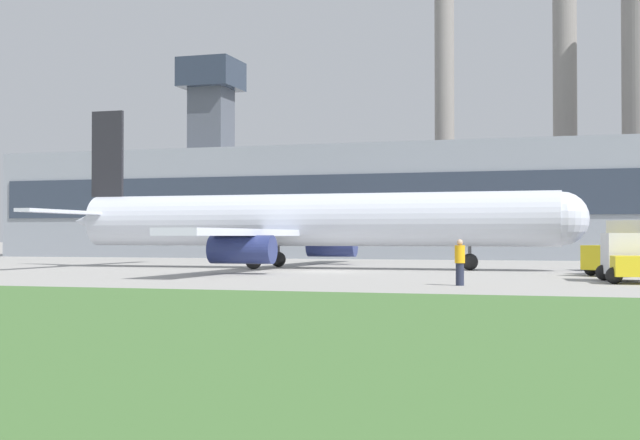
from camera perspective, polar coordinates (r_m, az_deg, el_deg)
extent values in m
plane|color=#999691|center=(49.09, 0.34, -3.33)|extent=(400.00, 400.00, 0.00)
cube|color=#8C939E|center=(81.99, 7.09, 1.07)|extent=(80.97, 14.59, 9.96)
cube|color=#2D3847|center=(74.79, 6.12, 1.66)|extent=(79.35, 0.16, 3.58)
cube|color=#4C515B|center=(88.54, -6.98, 3.04)|extent=(3.57, 3.57, 16.51)
cube|color=#283342|center=(89.75, -6.97, 9.22)|extent=(5.35, 5.35, 2.85)
cylinder|color=gray|center=(106.55, 7.97, 7.78)|extent=(2.29, 2.29, 36.60)
cylinder|color=gray|center=(108.25, 15.41, 7.55)|extent=(2.74, 2.74, 36.14)
cylinder|color=gray|center=(104.26, 19.69, 6.04)|extent=(3.45, 3.45, 29.42)
cylinder|color=silver|center=(53.70, -0.53, 0.01)|extent=(29.17, 3.15, 3.15)
sphere|color=silver|center=(51.25, 15.22, 0.10)|extent=(2.99, 2.99, 2.99)
cone|color=silver|center=(59.72, -14.01, -0.07)|extent=(3.46, 2.99, 2.99)
cube|color=#232328|center=(59.62, -13.44, 4.13)|extent=(2.20, 0.24, 5.58)
cube|color=silver|center=(55.57, -15.86, 0.50)|extent=(1.02, 9.03, 0.20)
cube|color=silver|center=(63.35, -11.43, 0.30)|extent=(1.02, 9.03, 0.20)
cube|color=silver|center=(46.51, -5.27, -0.79)|extent=(2.27, 15.06, 0.36)
cube|color=silver|center=(61.92, 0.44, -0.86)|extent=(2.27, 15.06, 0.36)
cylinder|color=navy|center=(46.22, -5.02, -1.89)|extent=(3.40, 1.48, 1.48)
cylinder|color=navy|center=(62.03, 0.76, -1.68)|extent=(3.40, 1.48, 1.48)
cylinder|color=#59595B|center=(51.65, 9.56, -1.73)|extent=(0.20, 0.20, 1.67)
sphere|color=black|center=(51.67, 9.56, -2.66)|extent=(0.97, 0.97, 0.97)
cylinder|color=#59595B|center=(52.61, -4.28, -1.73)|extent=(0.20, 0.20, 1.67)
sphere|color=black|center=(52.63, -4.28, -2.64)|extent=(0.97, 0.97, 0.97)
cylinder|color=#59595B|center=(56.69, -2.69, -1.69)|extent=(0.20, 0.20, 1.67)
sphere|color=black|center=(56.70, -2.69, -2.53)|extent=(0.97, 0.97, 0.97)
cube|color=#2D4C93|center=(53.17, 18.30, -2.29)|extent=(3.46, 2.81, 0.95)
cube|color=black|center=(53.16, 18.29, -1.51)|extent=(1.41, 1.68, 0.50)
sphere|color=black|center=(52.58, 19.71, -2.78)|extent=(0.61, 0.61, 0.61)
sphere|color=black|center=(54.44, 19.05, -2.72)|extent=(0.61, 0.61, 0.61)
sphere|color=black|center=(51.94, 17.51, -2.81)|extent=(0.61, 0.61, 0.61)
sphere|color=black|center=(53.82, 16.92, -2.75)|extent=(0.61, 0.61, 0.61)
cube|color=yellow|center=(38.53, 19.63, -2.80)|extent=(2.09, 1.73, 0.83)
cube|color=silver|center=(40.74, 19.09, -2.04)|extent=(2.23, 2.80, 1.77)
sphere|color=black|center=(38.29, 18.32, -3.39)|extent=(0.70, 0.70, 0.70)
sphere|color=black|center=(41.27, 17.70, -3.22)|extent=(0.70, 0.70, 0.70)
cube|color=yellow|center=(45.56, 18.02, -2.30)|extent=(2.69, 2.67, 1.20)
sphere|color=black|center=(45.99, 16.96, -3.00)|extent=(0.70, 0.70, 0.70)
sphere|color=black|center=(44.95, 18.92, -3.03)|extent=(0.70, 0.70, 0.70)
sphere|color=black|center=(49.12, 19.47, -2.86)|extent=(0.70, 0.70, 0.70)
cylinder|color=#23283D|center=(35.67, 8.94, -3.45)|extent=(0.39, 0.39, 0.89)
cylinder|color=#F2A514|center=(35.64, 8.94, -2.17)|extent=(0.49, 0.49, 0.70)
sphere|color=tan|center=(35.64, 8.94, -1.41)|extent=(0.24, 0.24, 0.24)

